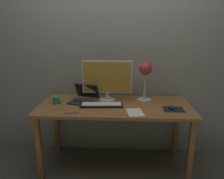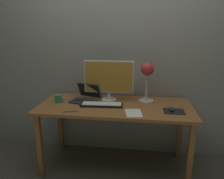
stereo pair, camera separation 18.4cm
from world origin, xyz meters
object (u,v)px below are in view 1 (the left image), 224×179
mouse (171,107)px  keyboard_main (102,105)px  monitor (107,79)px  laptop (85,97)px  coffee_mug (56,100)px  desk_lamp (145,73)px  pen (71,113)px

mouse → keyboard_main: bearing=175.7°
monitor → laptop: 0.32m
mouse → coffee_mug: 1.20m
laptop → desk_lamp: 0.71m
laptop → desk_lamp: (0.66, 0.06, 0.26)m
keyboard_main → coffee_mug: bearing=175.1°
keyboard_main → pen: keyboard_main is taller
desk_lamp → pen: size_ratio=3.09×
monitor → laptop: (-0.25, -0.05, -0.19)m
desk_lamp → mouse: bearing=-46.5°
mouse → pen: bearing=-170.2°
monitor → keyboard_main: monitor is taller
desk_lamp → monitor: bearing=-178.2°
coffee_mug → monitor: bearing=15.3°
monitor → mouse: (0.66, -0.24, -0.23)m
keyboard_main → mouse: bearing=-4.3°
monitor → mouse: size_ratio=5.66×
monitor → laptop: monitor is taller
keyboard_main → desk_lamp: (0.46, 0.20, 0.30)m
pen → mouse: bearing=9.8°
desk_lamp → pen: 0.90m
monitor → pen: bearing=-127.5°
keyboard_main → desk_lamp: bearing=23.6°
keyboard_main → mouse: mouse is taller
pen → keyboard_main: bearing=39.4°
desk_lamp → coffee_mug: size_ratio=4.01×
desk_lamp → coffee_mug: desk_lamp is taller
keyboard_main → monitor: bearing=76.5°
laptop → mouse: (0.90, -0.19, -0.03)m
keyboard_main → pen: (-0.27, -0.22, -0.01)m
keyboard_main → desk_lamp: desk_lamp is taller
laptop → coffee_mug: 0.31m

